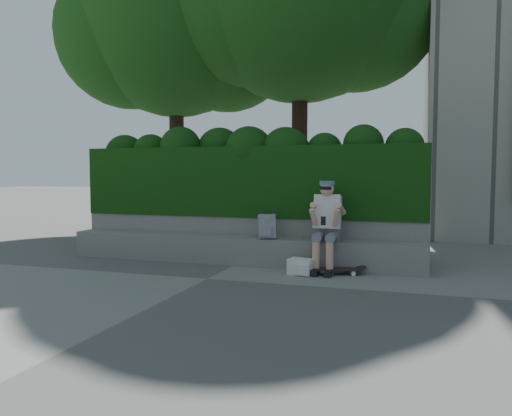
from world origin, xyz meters
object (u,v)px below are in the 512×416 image
(person, at_px, (327,222))
(skateboard, at_px, (331,269))
(backpack_plaid, at_px, (267,227))
(backpack_ground, at_px, (301,267))

(person, distance_m, skateboard, 0.72)
(person, bearing_deg, skateboard, -64.34)
(person, height_order, backpack_plaid, person)
(skateboard, height_order, backpack_ground, backpack_ground)
(person, bearing_deg, backpack_plaid, 175.21)
(person, xyz_separation_m, skateboard, (0.11, -0.23, -0.67))
(person, xyz_separation_m, backpack_ground, (-0.31, -0.36, -0.64))
(backpack_plaid, bearing_deg, backpack_ground, -61.03)
(skateboard, distance_m, backpack_plaid, 1.26)
(skateboard, distance_m, backpack_ground, 0.44)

